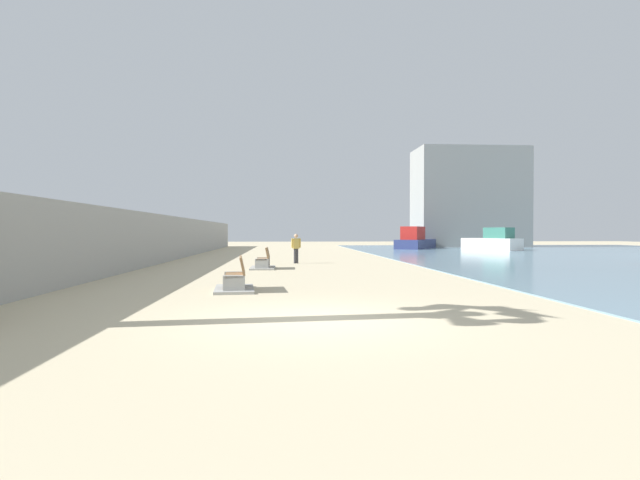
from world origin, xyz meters
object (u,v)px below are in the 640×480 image
at_px(bench_far, 263,264).
at_px(bench_near, 235,282).
at_px(boat_outer, 415,241).
at_px(person_walking, 296,246).
at_px(boat_far_right, 493,242).

bearing_deg(bench_far, bench_near, -93.01).
height_order(bench_near, boat_outer, boat_outer).
bearing_deg(person_walking, boat_outer, 61.06).
height_order(bench_near, boat_far_right, boat_far_right).
height_order(bench_far, person_walking, person_walking).
xyz_separation_m(bench_far, boat_far_right, (19.99, 21.61, 0.56)).
height_order(boat_outer, boat_far_right, boat_outer).
distance_m(bench_near, person_walking, 12.65).
height_order(person_walking, boat_outer, boat_outer).
height_order(bench_far, boat_far_right, boat_far_right).
distance_m(bench_far, person_walking, 4.21).
height_order(bench_near, person_walking, person_walking).
relative_size(bench_near, person_walking, 1.38).
distance_m(person_walking, boat_far_right, 25.57).
bearing_deg(boat_far_right, boat_outer, 142.35).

